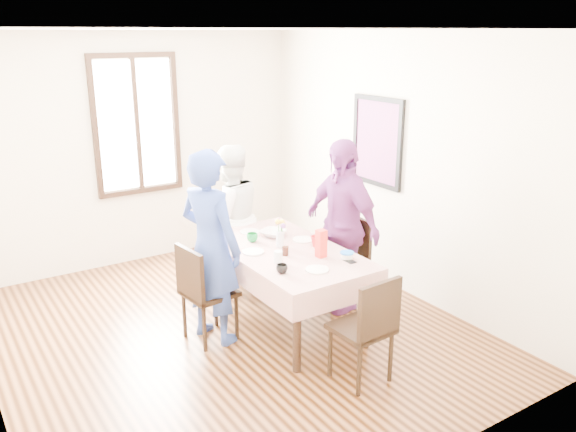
# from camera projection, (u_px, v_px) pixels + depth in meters

# --- Properties ---
(ground) EXTENTS (4.50, 4.50, 0.00)m
(ground) POSITION_uv_depth(u_px,v_px,m) (231.00, 331.00, 5.53)
(ground) COLOR black
(ground) RESTS_ON ground
(back_wall) EXTENTS (4.00, 0.00, 4.00)m
(back_wall) POSITION_uv_depth(u_px,v_px,m) (138.00, 150.00, 6.93)
(back_wall) COLOR beige
(back_wall) RESTS_ON ground
(right_wall) EXTENTS (0.00, 4.50, 4.50)m
(right_wall) POSITION_uv_depth(u_px,v_px,m) (397.00, 165.00, 6.17)
(right_wall) COLOR beige
(right_wall) RESTS_ON ground
(window_frame) EXTENTS (1.02, 0.06, 1.62)m
(window_frame) POSITION_uv_depth(u_px,v_px,m) (137.00, 125.00, 6.82)
(window_frame) COLOR black
(window_frame) RESTS_ON back_wall
(window_pane) EXTENTS (0.90, 0.02, 1.50)m
(window_pane) POSITION_uv_depth(u_px,v_px,m) (136.00, 125.00, 6.83)
(window_pane) COLOR white
(window_pane) RESTS_ON back_wall
(art_poster) EXTENTS (0.04, 0.76, 0.96)m
(art_poster) POSITION_uv_depth(u_px,v_px,m) (377.00, 142.00, 6.34)
(art_poster) COLOR red
(art_poster) RESTS_ON right_wall
(dining_table) EXTENTS (0.85, 1.61, 0.75)m
(dining_table) POSITION_uv_depth(u_px,v_px,m) (285.00, 288.00, 5.56)
(dining_table) COLOR black
(dining_table) RESTS_ON ground
(tablecloth) EXTENTS (0.97, 1.73, 0.01)m
(tablecloth) POSITION_uv_depth(u_px,v_px,m) (285.00, 250.00, 5.44)
(tablecloth) COLOR #610A07
(tablecloth) RESTS_ON dining_table
(chair_left) EXTENTS (0.47, 0.47, 0.91)m
(chair_left) POSITION_uv_depth(u_px,v_px,m) (209.00, 292.00, 5.28)
(chair_left) COLOR black
(chair_left) RESTS_ON ground
(chair_right) EXTENTS (0.44, 0.44, 0.91)m
(chair_right) POSITION_uv_depth(u_px,v_px,m) (342.00, 263.00, 5.94)
(chair_right) COLOR black
(chair_right) RESTS_ON ground
(chair_far) EXTENTS (0.48, 0.48, 0.91)m
(chair_far) POSITION_uv_depth(u_px,v_px,m) (230.00, 246.00, 6.42)
(chair_far) COLOR black
(chair_far) RESTS_ON ground
(chair_near) EXTENTS (0.44, 0.44, 0.91)m
(chair_near) POSITION_uv_depth(u_px,v_px,m) (361.00, 328.00, 4.65)
(chair_near) COLOR black
(chair_near) RESTS_ON ground
(person_left) EXTENTS (0.62, 0.75, 1.75)m
(person_left) POSITION_uv_depth(u_px,v_px,m) (209.00, 247.00, 5.17)
(person_left) COLOR #2B418F
(person_left) RESTS_ON ground
(person_far) EXTENTS (0.78, 0.61, 1.57)m
(person_far) POSITION_uv_depth(u_px,v_px,m) (230.00, 217.00, 6.30)
(person_far) COLOR white
(person_far) RESTS_ON ground
(person_right) EXTENTS (0.46, 1.03, 1.72)m
(person_right) POSITION_uv_depth(u_px,v_px,m) (341.00, 225.00, 5.81)
(person_right) COLOR #7C327B
(person_right) RESTS_ON ground
(mug_black) EXTENTS (0.11, 0.11, 0.08)m
(mug_black) POSITION_uv_depth(u_px,v_px,m) (282.00, 269.00, 4.90)
(mug_black) COLOR black
(mug_black) RESTS_ON tablecloth
(mug_flag) EXTENTS (0.15, 0.15, 0.10)m
(mug_flag) POSITION_uv_depth(u_px,v_px,m) (316.00, 241.00, 5.51)
(mug_flag) COLOR red
(mug_flag) RESTS_ON tablecloth
(mug_green) EXTENTS (0.14, 0.14, 0.08)m
(mug_green) POSITION_uv_depth(u_px,v_px,m) (252.00, 237.00, 5.63)
(mug_green) COLOR #0C7226
(mug_green) RESTS_ON tablecloth
(serving_bowl) EXTENTS (0.32, 0.32, 0.06)m
(serving_bowl) POSITION_uv_depth(u_px,v_px,m) (273.00, 233.00, 5.79)
(serving_bowl) COLOR white
(serving_bowl) RESTS_ON tablecloth
(juice_carton) EXTENTS (0.08, 0.08, 0.25)m
(juice_carton) POSITION_uv_depth(u_px,v_px,m) (321.00, 244.00, 5.23)
(juice_carton) COLOR red
(juice_carton) RESTS_ON tablecloth
(butter_tub) EXTENTS (0.10, 0.10, 0.05)m
(butter_tub) POSITION_uv_depth(u_px,v_px,m) (347.00, 256.00, 5.21)
(butter_tub) COLOR white
(butter_tub) RESTS_ON tablecloth
(jam_jar) EXTENTS (0.06, 0.06, 0.08)m
(jam_jar) POSITION_uv_depth(u_px,v_px,m) (285.00, 251.00, 5.29)
(jam_jar) COLOR black
(jam_jar) RESTS_ON tablecloth
(drinking_glass) EXTENTS (0.08, 0.08, 0.11)m
(drinking_glass) POSITION_uv_depth(u_px,v_px,m) (278.00, 257.00, 5.12)
(drinking_glass) COLOR silver
(drinking_glass) RESTS_ON tablecloth
(smartphone) EXTENTS (0.07, 0.14, 0.01)m
(smartphone) POSITION_uv_depth(u_px,v_px,m) (349.00, 261.00, 5.17)
(smartphone) COLOR black
(smartphone) RESTS_ON tablecloth
(flower_vase) EXTENTS (0.08, 0.08, 0.16)m
(flower_vase) POSITION_uv_depth(u_px,v_px,m) (280.00, 239.00, 5.48)
(flower_vase) COLOR silver
(flower_vase) RESTS_ON tablecloth
(plate_left) EXTENTS (0.20, 0.20, 0.01)m
(plate_left) POSITION_uv_depth(u_px,v_px,m) (253.00, 252.00, 5.37)
(plate_left) COLOR white
(plate_left) RESTS_ON tablecloth
(plate_right) EXTENTS (0.20, 0.20, 0.01)m
(plate_right) POSITION_uv_depth(u_px,v_px,m) (303.00, 240.00, 5.68)
(plate_right) COLOR white
(plate_right) RESTS_ON tablecloth
(plate_far) EXTENTS (0.20, 0.20, 0.01)m
(plate_far) POSITION_uv_depth(u_px,v_px,m) (250.00, 232.00, 5.91)
(plate_far) COLOR white
(plate_far) RESTS_ON tablecloth
(plate_near) EXTENTS (0.20, 0.20, 0.01)m
(plate_near) POSITION_uv_depth(u_px,v_px,m) (317.00, 270.00, 4.97)
(plate_near) COLOR white
(plate_near) RESTS_ON tablecloth
(butter_lid) EXTENTS (0.12, 0.12, 0.01)m
(butter_lid) POSITION_uv_depth(u_px,v_px,m) (347.00, 253.00, 5.20)
(butter_lid) COLOR blue
(butter_lid) RESTS_ON butter_tub
(flower_bunch) EXTENTS (0.09, 0.09, 0.10)m
(flower_bunch) POSITION_uv_depth(u_px,v_px,m) (280.00, 226.00, 5.44)
(flower_bunch) COLOR yellow
(flower_bunch) RESTS_ON flower_vase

